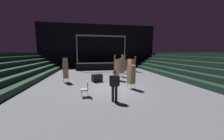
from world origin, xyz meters
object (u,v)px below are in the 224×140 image
(chair_stack_mid_right, at_px, (117,68))
(equipment_road_case, at_px, (97,78))
(chair_stack_front_left, at_px, (134,64))
(loose_chair_near_man, at_px, (86,88))
(chair_stack_front_right, at_px, (124,65))
(chair_stack_mid_centre, at_px, (121,66))
(stage_riser, at_px, (101,65))
(chair_stack_rear_left, at_px, (65,70))
(man_with_tie, at_px, (115,84))
(chair_stack_mid_left, at_px, (131,74))

(chair_stack_mid_right, height_order, equipment_road_case, chair_stack_mid_right)
(chair_stack_front_left, xyz_separation_m, loose_chair_near_man, (-6.38, -9.13, -0.58))
(chair_stack_front_right, bearing_deg, chair_stack_mid_centre, -49.05)
(equipment_road_case, bearing_deg, stage_riser, 82.71)
(chair_stack_front_left, distance_m, chair_stack_rear_left, 9.70)
(chair_stack_front_right, xyz_separation_m, chair_stack_rear_left, (-6.51, -3.68, 0.00))
(chair_stack_rear_left, relative_size, loose_chair_near_man, 2.35)
(chair_stack_rear_left, bearing_deg, chair_stack_mid_centre, 1.56)
(stage_riser, bearing_deg, chair_stack_mid_centre, -77.70)
(chair_stack_mid_centre, bearing_deg, chair_stack_rear_left, 81.92)
(chair_stack_rear_left, relative_size, equipment_road_case, 2.47)
(man_with_tie, height_order, chair_stack_front_right, chair_stack_front_right)
(man_with_tie, relative_size, chair_stack_mid_centre, 0.70)
(chair_stack_mid_left, height_order, chair_stack_mid_centre, chair_stack_mid_centre)
(chair_stack_mid_centre, relative_size, loose_chair_near_man, 2.62)
(stage_riser, relative_size, chair_stack_mid_centre, 3.16)
(chair_stack_mid_right, relative_size, equipment_road_case, 2.75)
(chair_stack_mid_right, bearing_deg, loose_chair_near_man, -10.57)
(chair_stack_mid_left, xyz_separation_m, chair_stack_mid_right, (-0.44, 3.04, 0.13))
(loose_chair_near_man, bearing_deg, man_with_tie, -125.70)
(stage_riser, bearing_deg, chair_stack_rear_left, -113.77)
(man_with_tie, bearing_deg, chair_stack_rear_left, -39.42)
(chair_stack_rear_left, bearing_deg, chair_stack_mid_right, -14.60)
(chair_stack_mid_right, bearing_deg, man_with_tie, 10.20)
(chair_stack_mid_left, relative_size, chair_stack_mid_right, 0.90)
(stage_riser, relative_size, chair_stack_rear_left, 3.53)
(chair_stack_front_right, xyz_separation_m, chair_stack_mid_left, (-1.35, -6.64, 0.00))
(man_with_tie, distance_m, chair_stack_mid_left, 2.74)
(chair_stack_rear_left, distance_m, equipment_road_case, 2.90)
(man_with_tie, distance_m, chair_stack_mid_centre, 7.17)
(stage_riser, relative_size, loose_chair_near_man, 8.29)
(chair_stack_front_left, xyz_separation_m, equipment_road_case, (-5.48, -5.29, -0.76))
(stage_riser, relative_size, chair_stack_mid_right, 3.16)
(man_with_tie, bearing_deg, chair_stack_mid_left, -111.50)
(chair_stack_mid_left, distance_m, chair_stack_rear_left, 5.95)
(man_with_tie, relative_size, chair_stack_front_left, 0.78)
(stage_riser, height_order, loose_chair_near_man, stage_riser)
(man_with_tie, bearing_deg, chair_stack_front_left, -98.76)
(stage_riser, distance_m, chair_stack_mid_right, 9.01)
(stage_riser, bearing_deg, chair_stack_front_right, -64.78)
(stage_riser, xyz_separation_m, chair_stack_mid_centre, (1.60, -7.32, 0.65))
(man_with_tie, bearing_deg, stage_riser, -75.57)
(man_with_tie, xyz_separation_m, chair_stack_front_right, (3.04, 8.80, 0.13))
(stage_riser, xyz_separation_m, loose_chair_near_man, (-2.08, -13.10, -0.06))
(chair_stack_front_right, bearing_deg, stage_riser, -178.47)
(man_with_tie, xyz_separation_m, chair_stack_mid_centre, (2.11, 6.84, 0.26))
(chair_stack_front_right, relative_size, chair_stack_mid_left, 1.00)
(man_with_tie, xyz_separation_m, chair_stack_mid_left, (1.69, 2.16, 0.13))
(chair_stack_front_right, bearing_deg, equipment_road_case, -67.25)
(man_with_tie, relative_size, chair_stack_mid_right, 0.70)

